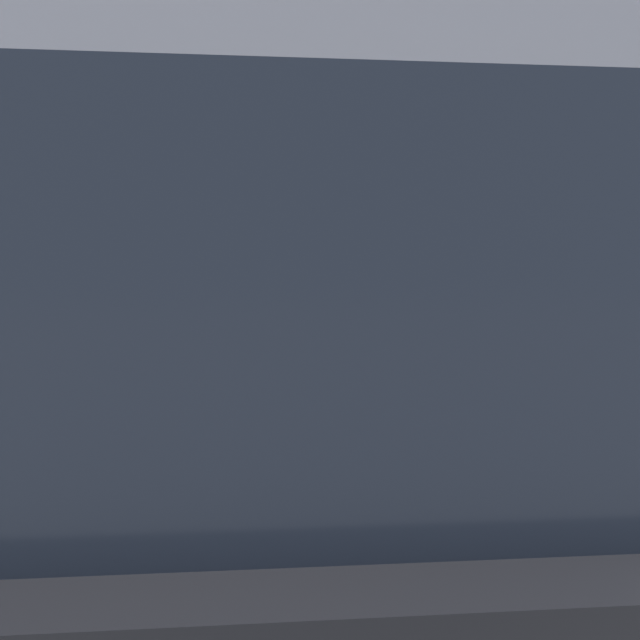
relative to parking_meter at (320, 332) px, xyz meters
name	(u,v)px	position (x,y,z in m)	size (l,w,h in m)	color
ground_plane	(457,618)	(0.46, -1.30, -1.09)	(60.00, 60.00, 0.00)	slate
sidewalk	(364,438)	(0.46, 0.90, -1.02)	(24.00, 2.80, 0.14)	#ADAAA3
building_facade	(337,104)	(0.46, 2.77, 2.39)	(24.00, 0.30, 6.96)	gray
parking_meter	(320,332)	(0.00, 0.00, 0.00)	(0.20, 0.14, 1.41)	#2D2D30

